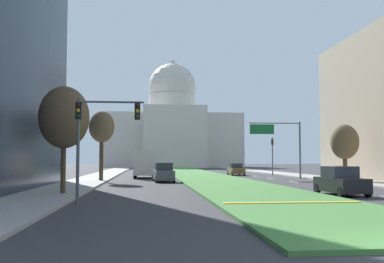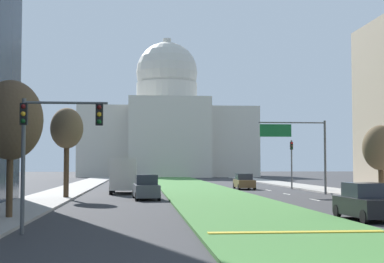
{
  "view_description": "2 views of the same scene",
  "coord_description": "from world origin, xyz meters",
  "px_view_note": "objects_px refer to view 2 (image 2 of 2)",
  "views": [
    {
      "loc": [
        -6.87,
        -10.01,
        2.22
      ],
      "look_at": [
        -1.83,
        40.62,
        5.36
      ],
      "focal_mm": 41.85,
      "sensor_mm": 36.0,
      "label": 1
    },
    {
      "loc": [
        -5.81,
        -10.44,
        2.69
      ],
      "look_at": [
        -0.52,
        48.41,
        5.97
      ],
      "focal_mm": 54.41,
      "sensor_mm": 36.0,
      "label": 2
    }
  ],
  "objects_px": {
    "sedan_far_horizon": "(126,178)",
    "box_truck_delivery": "(124,175)",
    "street_tree_left_mid": "(67,130)",
    "sedan_midblock": "(146,188)",
    "street_tree_right_mid": "(381,148)",
    "traffic_light_near_left": "(46,135)",
    "capitol_building": "(167,129)",
    "sedan_lead_stopped": "(366,203)",
    "overhead_guide_sign": "(300,141)",
    "street_tree_left_near": "(11,120)",
    "traffic_light_far_right": "(292,158)",
    "sedan_distant": "(244,182)"
  },
  "relations": [
    {
      "from": "street_tree_right_mid",
      "to": "sedan_distant",
      "type": "distance_m",
      "value": 20.12
    },
    {
      "from": "capitol_building",
      "to": "box_truck_delivery",
      "type": "relative_size",
      "value": 5.71
    },
    {
      "from": "sedan_midblock",
      "to": "sedan_far_horizon",
      "type": "relative_size",
      "value": 1.1
    },
    {
      "from": "overhead_guide_sign",
      "to": "sedan_distant",
      "type": "xyz_separation_m",
      "value": [
        -3.03,
        10.78,
        -3.89
      ]
    },
    {
      "from": "sedan_midblock",
      "to": "sedan_lead_stopped",
      "type": "bearing_deg",
      "value": -58.77
    },
    {
      "from": "capitol_building",
      "to": "sedan_midblock",
      "type": "xyz_separation_m",
      "value": [
        -5.33,
        -81.29,
        -9.27
      ]
    },
    {
      "from": "overhead_guide_sign",
      "to": "street_tree_right_mid",
      "type": "xyz_separation_m",
      "value": [
        4.0,
        -7.83,
        -0.82
      ]
    },
    {
      "from": "capitol_building",
      "to": "street_tree_right_mid",
      "type": "relative_size",
      "value": 6.54
    },
    {
      "from": "box_truck_delivery",
      "to": "street_tree_right_mid",
      "type": "bearing_deg",
      "value": -29.15
    },
    {
      "from": "capitol_building",
      "to": "overhead_guide_sign",
      "type": "height_order",
      "value": "capitol_building"
    },
    {
      "from": "sedan_far_horizon",
      "to": "street_tree_left_near",
      "type": "bearing_deg",
      "value": -95.12
    },
    {
      "from": "sedan_far_horizon",
      "to": "traffic_light_near_left",
      "type": "bearing_deg",
      "value": -91.89
    },
    {
      "from": "overhead_guide_sign",
      "to": "street_tree_left_near",
      "type": "distance_m",
      "value": 29.46
    },
    {
      "from": "overhead_guide_sign",
      "to": "street_tree_left_near",
      "type": "relative_size",
      "value": 0.97
    },
    {
      "from": "sedan_lead_stopped",
      "to": "sedan_distant",
      "type": "xyz_separation_m",
      "value": [
        0.2,
        33.75,
        -0.05
      ]
    },
    {
      "from": "sedan_lead_stopped",
      "to": "sedan_distant",
      "type": "bearing_deg",
      "value": 89.66
    },
    {
      "from": "traffic_light_far_right",
      "to": "sedan_distant",
      "type": "xyz_separation_m",
      "value": [
        -5.1,
        0.15,
        -2.54
      ]
    },
    {
      "from": "sedan_lead_stopped",
      "to": "sedan_far_horizon",
      "type": "relative_size",
      "value": 0.98
    },
    {
      "from": "capitol_building",
      "to": "street_tree_right_mid",
      "type": "bearing_deg",
      "value": -81.66
    },
    {
      "from": "sedan_far_horizon",
      "to": "box_truck_delivery",
      "type": "distance_m",
      "value": 24.47
    },
    {
      "from": "street_tree_left_mid",
      "to": "sedan_midblock",
      "type": "xyz_separation_m",
      "value": [
        6.05,
        -0.98,
        -4.42
      ]
    },
    {
      "from": "overhead_guide_sign",
      "to": "sedan_distant",
      "type": "bearing_deg",
      "value": 105.7
    },
    {
      "from": "traffic_light_far_right",
      "to": "sedan_midblock",
      "type": "height_order",
      "value": "traffic_light_far_right"
    },
    {
      "from": "sedan_lead_stopped",
      "to": "street_tree_right_mid",
      "type": "bearing_deg",
      "value": 64.48
    },
    {
      "from": "capitol_building",
      "to": "overhead_guide_sign",
      "type": "xyz_separation_m",
      "value": [
        8.19,
        -75.3,
        -5.47
      ]
    },
    {
      "from": "overhead_guide_sign",
      "to": "sedan_lead_stopped",
      "type": "distance_m",
      "value": 23.51
    },
    {
      "from": "street_tree_right_mid",
      "to": "sedan_midblock",
      "type": "bearing_deg",
      "value": 174.03
    },
    {
      "from": "street_tree_left_mid",
      "to": "box_truck_delivery",
      "type": "height_order",
      "value": "street_tree_left_mid"
    },
    {
      "from": "sedan_distant",
      "to": "overhead_guide_sign",
      "type": "bearing_deg",
      "value": -74.3
    },
    {
      "from": "overhead_guide_sign",
      "to": "sedan_distant",
      "type": "relative_size",
      "value": 1.43
    },
    {
      "from": "street_tree_left_near",
      "to": "sedan_far_horizon",
      "type": "relative_size",
      "value": 1.56
    },
    {
      "from": "street_tree_left_near",
      "to": "street_tree_right_mid",
      "type": "relative_size",
      "value": 1.2
    },
    {
      "from": "capitol_building",
      "to": "overhead_guide_sign",
      "type": "distance_m",
      "value": 75.94
    },
    {
      "from": "traffic_light_far_right",
      "to": "sedan_distant",
      "type": "bearing_deg",
      "value": 178.32
    },
    {
      "from": "sedan_far_horizon",
      "to": "box_truck_delivery",
      "type": "bearing_deg",
      "value": -89.09
    },
    {
      "from": "capitol_building",
      "to": "street_tree_left_near",
      "type": "distance_m",
      "value": 97.64
    },
    {
      "from": "traffic_light_near_left",
      "to": "overhead_guide_sign",
      "type": "xyz_separation_m",
      "value": [
        17.61,
        27.19,
        0.87
      ]
    },
    {
      "from": "street_tree_left_near",
      "to": "street_tree_left_mid",
      "type": "height_order",
      "value": "street_tree_left_mid"
    },
    {
      "from": "street_tree_right_mid",
      "to": "sedan_far_horizon",
      "type": "relative_size",
      "value": 1.3
    },
    {
      "from": "capitol_building",
      "to": "traffic_light_near_left",
      "type": "height_order",
      "value": "capitol_building"
    },
    {
      "from": "sedan_midblock",
      "to": "traffic_light_far_right",
      "type": "bearing_deg",
      "value": 46.82
    },
    {
      "from": "traffic_light_near_left",
      "to": "sedan_far_horizon",
      "type": "distance_m",
      "value": 54.76
    },
    {
      "from": "overhead_guide_sign",
      "to": "street_tree_right_mid",
      "type": "bearing_deg",
      "value": -62.93
    },
    {
      "from": "sedan_lead_stopped",
      "to": "sedan_far_horizon",
      "type": "distance_m",
      "value": 51.98
    },
    {
      "from": "street_tree_right_mid",
      "to": "sedan_distant",
      "type": "height_order",
      "value": "street_tree_right_mid"
    },
    {
      "from": "street_tree_right_mid",
      "to": "traffic_light_near_left",
      "type": "bearing_deg",
      "value": -138.14
    },
    {
      "from": "overhead_guide_sign",
      "to": "sedan_lead_stopped",
      "type": "relative_size",
      "value": 1.54
    },
    {
      "from": "traffic_light_near_left",
      "to": "box_truck_delivery",
      "type": "bearing_deg",
      "value": 85.85
    },
    {
      "from": "traffic_light_far_right",
      "to": "sedan_distant",
      "type": "height_order",
      "value": "traffic_light_far_right"
    },
    {
      "from": "traffic_light_near_left",
      "to": "sedan_far_horizon",
      "type": "relative_size",
      "value": 1.2
    }
  ]
}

